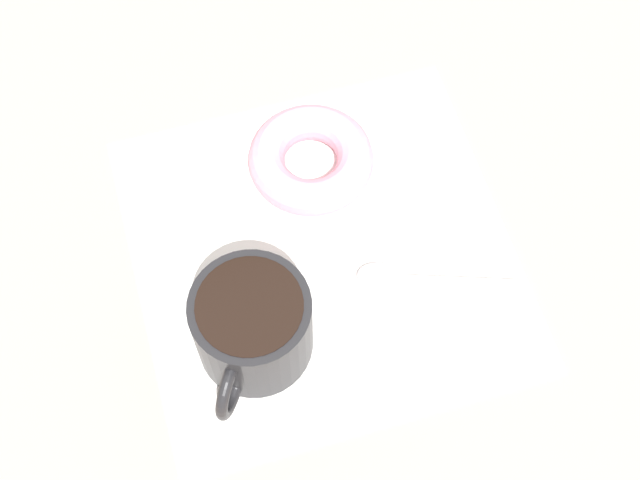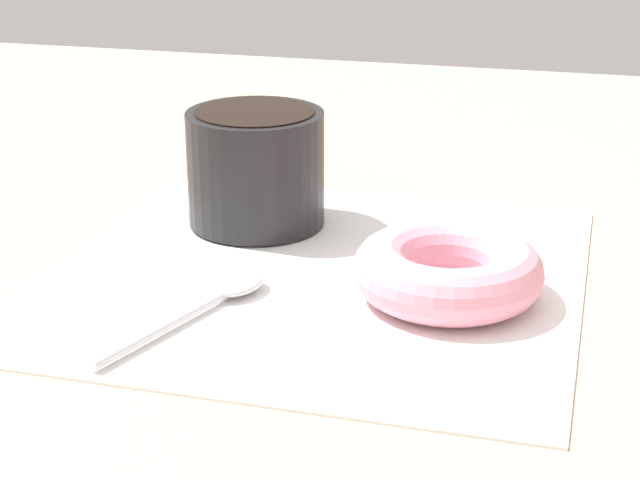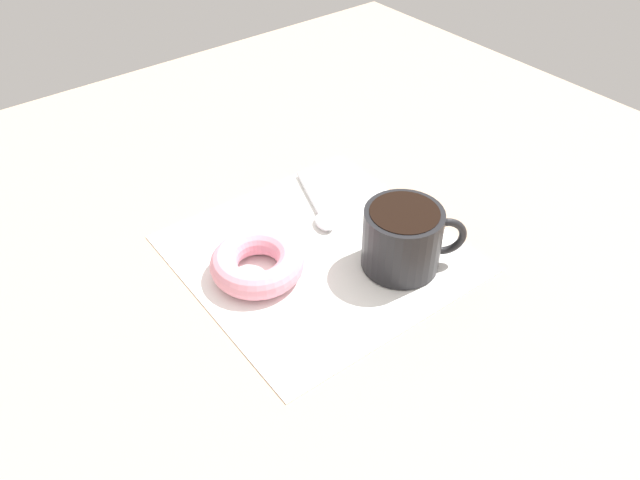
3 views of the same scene
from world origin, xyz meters
The scene contains 5 objects.
ground_plane centered at (0.00, 0.00, -1.00)cm, with size 120.00×120.00×2.00cm, color tan.
napkin centered at (0.23, -2.72, 0.15)cm, with size 30.54×30.54×0.30cm, color white.
coffee_cup centered at (7.50, 3.57, 4.24)cm, with size 9.00×10.96×7.59cm.
donut centered at (-1.39, -10.49, 1.87)cm, with size 10.70×10.70×3.13cm, color pink.
spoon centered at (-5.37, 1.69, 0.70)cm, with size 13.01×5.94×0.90cm.
Camera 2 is at (-56.32, -16.95, 25.27)cm, focal length 60.00 mm.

